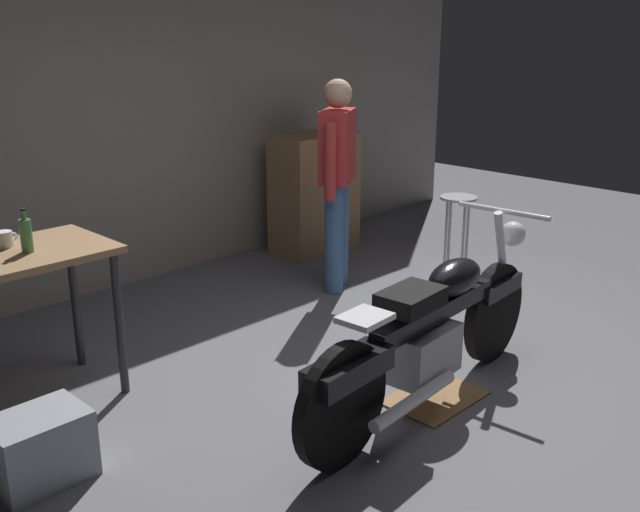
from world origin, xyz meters
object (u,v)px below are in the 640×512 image
(wooden_dresser, at_px, (315,193))
(motorcycle, at_px, (431,331))
(person_standing, at_px, (337,176))
(mug_white_ceramic, at_px, (5,239))
(bottle, at_px, (26,235))
(storage_bin, at_px, (40,448))
(shop_stool, at_px, (458,212))

(wooden_dresser, bearing_deg, motorcycle, -122.69)
(person_standing, height_order, mug_white_ceramic, person_standing)
(motorcycle, xyz_separation_m, bottle, (-1.52, 1.57, 0.55))
(motorcycle, relative_size, storage_bin, 4.97)
(bottle, bearing_deg, person_standing, 2.48)
(motorcycle, distance_m, shop_stool, 2.51)
(bottle, bearing_deg, storage_bin, -117.00)
(wooden_dresser, bearing_deg, mug_white_ceramic, -166.02)
(shop_stool, relative_size, bottle, 2.66)
(storage_bin, height_order, mug_white_ceramic, mug_white_ceramic)
(motorcycle, xyz_separation_m, wooden_dresser, (1.64, 2.55, 0.10))
(wooden_dresser, height_order, storage_bin, wooden_dresser)
(person_standing, xyz_separation_m, shop_stool, (1.12, -0.38, -0.43))
(shop_stool, distance_m, mug_white_ceramic, 3.76)
(shop_stool, height_order, mug_white_ceramic, mug_white_ceramic)
(motorcycle, height_order, storage_bin, motorcycle)
(motorcycle, height_order, shop_stool, motorcycle)
(motorcycle, bearing_deg, shop_stool, 26.83)
(shop_stool, bearing_deg, person_standing, 161.14)
(storage_bin, bearing_deg, bottle, 63.00)
(mug_white_ceramic, distance_m, bottle, 0.19)
(storage_bin, relative_size, bottle, 1.83)
(wooden_dresser, distance_m, bottle, 3.33)
(shop_stool, xyz_separation_m, wooden_dresser, (-0.51, 1.25, 0.05))
(shop_stool, relative_size, storage_bin, 1.45)
(person_standing, xyz_separation_m, bottle, (-2.54, -0.11, 0.07))
(person_standing, distance_m, mug_white_ceramic, 2.58)
(wooden_dresser, bearing_deg, storage_bin, -154.38)
(wooden_dresser, distance_m, mug_white_ceramic, 3.32)
(motorcycle, bearing_deg, mug_white_ceramic, 127.36)
(wooden_dresser, bearing_deg, shop_stool, -67.97)
(shop_stool, bearing_deg, motorcycle, -148.78)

